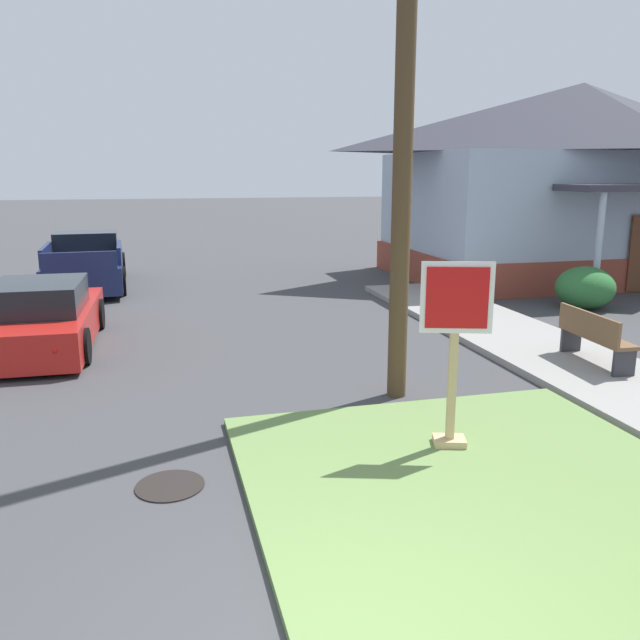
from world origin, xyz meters
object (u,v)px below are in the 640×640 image
stop_sign (454,356)px  parked_sedan_red (42,319)px  pickup_truck_navy (86,265)px  manhole_cover (170,486)px  street_bench (594,335)px

stop_sign → parked_sedan_red: size_ratio=0.50×
stop_sign → pickup_truck_navy: (-5.04, 12.60, -0.52)m
manhole_cover → parked_sedan_red: (-2.07, 6.00, 0.53)m
pickup_truck_navy → street_bench: (8.63, -10.32, -0.03)m
parked_sedan_red → stop_sign: bearing=-48.7°
pickup_truck_navy → street_bench: 13.45m
parked_sedan_red → pickup_truck_navy: size_ratio=0.80×
stop_sign → pickup_truck_navy: size_ratio=0.40×
stop_sign → manhole_cover: size_ratio=3.03×
manhole_cover → parked_sedan_red: size_ratio=0.17×
pickup_truck_navy → street_bench: size_ratio=3.28×
stop_sign → pickup_truck_navy: bearing=111.8°
parked_sedan_red → street_bench: bearing=-22.5°
street_bench → stop_sign: bearing=-147.5°
stop_sign → pickup_truck_navy: stop_sign is taller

